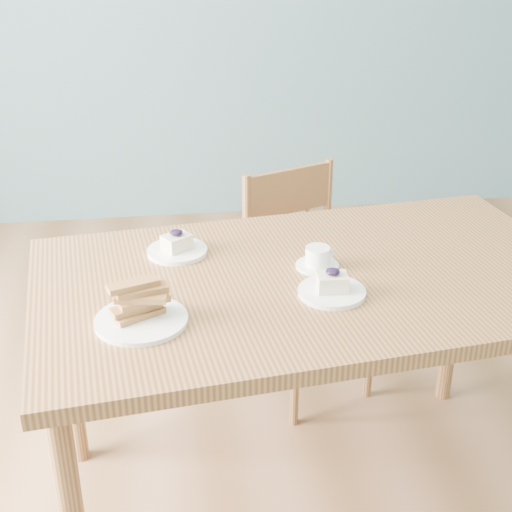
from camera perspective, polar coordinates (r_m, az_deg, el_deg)
The scene contains 7 objects.
room at distance 1.73m, azimuth 3.32°, elevation 13.60°, with size 5.01×5.01×2.71m.
dining_table at distance 2.01m, azimuth 4.41°, elevation -3.51°, with size 1.61×1.04×0.81m.
dining_chair at distance 2.69m, azimuth 3.97°, elevation -2.27°, with size 0.51×0.50×0.87m.
cheesecake_plate_near at distance 1.87m, azimuth 6.10°, elevation -2.55°, with size 0.18×0.18×0.07m.
cheesecake_plate_far at distance 2.09m, azimuth -6.33°, elevation 0.70°, with size 0.18×0.18×0.07m.
coffee_cup at distance 2.00m, azimuth 4.97°, elevation -0.22°, with size 0.12×0.12×0.06m.
biscotti_plate at distance 1.75m, azimuth -9.22°, elevation -4.31°, with size 0.23×0.23×0.11m.
Camera 1 is at (-0.32, -1.66, 1.72)m, focal length 50.00 mm.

